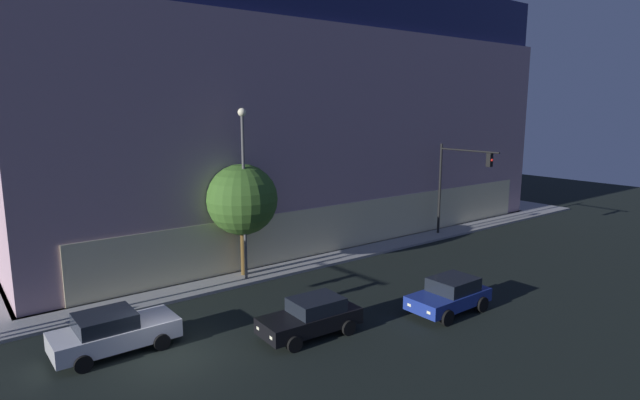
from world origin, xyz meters
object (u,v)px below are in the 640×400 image
(street_lamp_sidewalk, at_px, (244,176))
(car_black, at_px, (311,317))
(modern_building, at_px, (249,113))
(traffic_light_far_corner, at_px, (457,175))
(car_white, at_px, (113,332))
(car_blue, at_px, (450,295))
(sidewalk_tree, at_px, (242,200))

(street_lamp_sidewalk, xyz_separation_m, car_black, (-1.17, -7.51, -4.96))
(modern_building, height_order, traffic_light_far_corner, modern_building)
(modern_building, bearing_deg, traffic_light_far_corner, -65.20)
(traffic_light_far_corner, distance_m, car_white, 24.91)
(traffic_light_far_corner, height_order, car_black, traffic_light_far_corner)
(modern_building, height_order, car_blue, modern_building)
(car_white, relative_size, car_black, 1.07)
(car_black, relative_size, car_blue, 1.06)
(street_lamp_sidewalk, distance_m, car_white, 10.31)
(traffic_light_far_corner, relative_size, street_lamp_sidewalk, 0.72)
(modern_building, xyz_separation_m, sidewalk_tree, (-8.74, -14.31, -4.45))
(car_white, xyz_separation_m, car_blue, (13.37, -5.30, 0.00))
(street_lamp_sidewalk, bearing_deg, car_blue, -60.55)
(street_lamp_sidewalk, bearing_deg, modern_building, 59.07)
(modern_building, xyz_separation_m, traffic_light_far_corner, (7.38, -15.97, -4.22))
(street_lamp_sidewalk, relative_size, car_black, 2.11)
(sidewalk_tree, relative_size, car_blue, 1.51)
(modern_building, relative_size, car_white, 8.62)
(car_blue, bearing_deg, modern_building, 81.43)
(car_white, bearing_deg, car_black, -26.33)
(modern_building, xyz_separation_m, street_lamp_sidewalk, (-8.98, -14.98, -3.06))
(car_white, bearing_deg, sidewalk_tree, 29.85)
(street_lamp_sidewalk, relative_size, car_blue, 2.23)
(car_black, bearing_deg, sidewalk_tree, 80.21)
(traffic_light_far_corner, distance_m, car_blue, 14.39)
(traffic_light_far_corner, bearing_deg, sidewalk_tree, 174.10)
(street_lamp_sidewalk, height_order, car_black, street_lamp_sidewalk)
(traffic_light_far_corner, relative_size, car_black, 1.52)
(traffic_light_far_corner, relative_size, car_white, 1.43)
(traffic_light_far_corner, relative_size, car_blue, 1.61)
(modern_building, bearing_deg, street_lamp_sidewalk, -120.93)
(car_white, distance_m, car_blue, 14.39)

